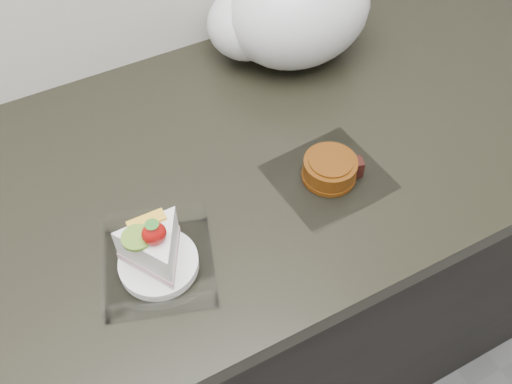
% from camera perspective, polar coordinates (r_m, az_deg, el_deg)
% --- Properties ---
extents(counter, '(2.04, 0.64, 0.90)m').
position_cam_1_polar(counter, '(1.29, -11.38, -13.74)').
color(counter, black).
rests_on(counter, ground).
extents(cake_tray, '(0.19, 0.19, 0.12)m').
position_cam_1_polar(cake_tray, '(0.81, -9.89, -6.31)').
color(cake_tray, white).
rests_on(cake_tray, counter).
extents(mooncake_wrap, '(0.18, 0.17, 0.04)m').
position_cam_1_polar(mooncake_wrap, '(0.92, 7.46, 2.16)').
color(mooncake_wrap, white).
rests_on(mooncake_wrap, counter).
extents(plastic_bag, '(0.33, 0.27, 0.25)m').
position_cam_1_polar(plastic_bag, '(1.09, 3.37, 17.52)').
color(plastic_bag, silver).
rests_on(plastic_bag, counter).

